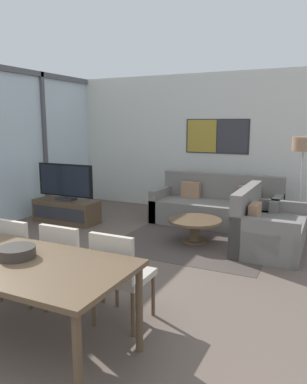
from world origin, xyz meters
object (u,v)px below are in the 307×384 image
object	(u,v)px
dining_chair_centre	(69,261)
dining_chair_right	(120,272)
fruit_bowl	(17,252)
floor_lamp	(303,152)
sofa_main	(217,208)
dining_table	(12,267)
television	(65,182)
tv_console	(66,211)
coffee_table	(195,225)
dining_chair_left	(22,253)
sofa_side	(265,229)

from	to	relation	value
dining_chair_centre	dining_chair_right	distance (m)	0.57
fruit_bowl	floor_lamp	size ratio (longest dim) A/B	0.19
dining_chair_centre	sofa_main	bearing A→B (deg)	84.35
fruit_bowl	floor_lamp	distance (m)	4.66
dining_table	fruit_bowl	size ratio (longest dim) A/B	6.59
television	dining_chair_right	distance (m)	3.84
dining_chair_right	floor_lamp	bearing A→B (deg)	71.69
tv_console	dining_chair_centre	size ratio (longest dim) A/B	1.39
sofa_main	floor_lamp	bearing A→B (deg)	-5.67
sofa_main	coffee_table	bearing A→B (deg)	-90.00
dining_chair_centre	fruit_bowl	xyz separation A→B (m)	(0.02, -0.66, 0.31)
sofa_main	dining_chair_right	size ratio (longest dim) A/B	2.55
dining_chair_right	fruit_bowl	distance (m)	0.90
tv_console	floor_lamp	xyz separation A→B (m)	(3.94, 0.96, 1.16)
television	dining_chair_left	size ratio (longest dim) A/B	1.33
television	floor_lamp	world-z (taller)	floor_lamp
tv_console	floor_lamp	distance (m)	4.22
dining_table	floor_lamp	xyz separation A→B (m)	(1.78, 4.32, 0.67)
tv_console	fruit_bowl	distance (m)	4.01
television	coffee_table	bearing A→B (deg)	-2.18
tv_console	dining_chair_right	xyz separation A→B (m)	(2.74, -2.67, 0.30)
tv_console	sofa_side	size ratio (longest dim) A/B	0.84
sofa_main	dining_chair_centre	bearing A→B (deg)	-95.65
television	dining_chair_centre	size ratio (longest dim) A/B	1.33
television	dining_chair_right	size ratio (longest dim) A/B	1.33
sofa_side	dining_chair_left	world-z (taller)	sofa_side
dining_chair_right	dining_chair_centre	bearing A→B (deg)	178.46
tv_console	sofa_main	distance (m)	2.77
coffee_table	dining_chair_right	bearing A→B (deg)	-85.54
sofa_main	dining_table	bearing A→B (deg)	-94.77
dining_chair_centre	dining_chair_right	xyz separation A→B (m)	(0.57, -0.02, 0.00)
sofa_main	fruit_bowl	bearing A→B (deg)	-94.58
sofa_side	tv_console	bearing A→B (deg)	91.41
sofa_side	dining_chair_left	distance (m)	3.41
dining_chair_centre	sofa_side	bearing A→B (deg)	63.10
coffee_table	dining_chair_centre	size ratio (longest dim) A/B	0.93
dining_chair_left	sofa_side	bearing A→B (deg)	54.73
tv_console	dining_chair_left	size ratio (longest dim) A/B	1.39
dining_chair_left	fruit_bowl	distance (m)	0.91
sofa_side	dining_chair_centre	bearing A→B (deg)	153.10
television	coffee_table	distance (m)	2.59
coffee_table	floor_lamp	bearing A→B (deg)	37.07
dining_table	dining_chair_centre	size ratio (longest dim) A/B	2.22
dining_chair_left	dining_chair_right	bearing A→B (deg)	0.97
dining_chair_centre	fruit_bowl	world-z (taller)	dining_chair_centre
sofa_side	dining_chair_centre	world-z (taller)	sofa_side
television	fruit_bowl	world-z (taller)	television
sofa_main	dining_chair_right	xyz separation A→B (m)	(0.20, -3.78, 0.22)
coffee_table	floor_lamp	world-z (taller)	floor_lamp
sofa_side	dining_chair_right	size ratio (longest dim) A/B	1.66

